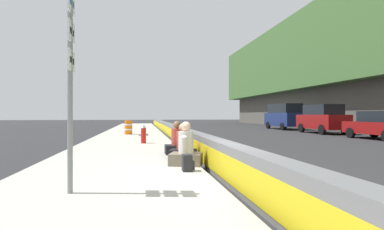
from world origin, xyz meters
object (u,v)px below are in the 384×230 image
(construction_barrel, at_px, (128,127))
(parked_car_third, at_px, (380,125))
(parked_car_midline, at_px, (284,116))
(parked_car_fourth, at_px, (322,118))
(route_sign_post, at_px, (70,72))
(seated_person_rear, at_px, (177,144))
(seated_person_middle, at_px, (183,148))
(seated_person_foreground, at_px, (186,151))
(backpack, at_px, (188,163))
(fire_hydrant, at_px, (143,134))

(construction_barrel, distance_m, parked_car_third, 15.88)
(parked_car_midline, bearing_deg, parked_car_fourth, 179.85)
(route_sign_post, xyz_separation_m, seated_person_rear, (4.92, -2.43, -1.74))
(seated_person_middle, distance_m, parked_car_fourth, 18.25)
(seated_person_foreground, xyz_separation_m, seated_person_middle, (1.06, -0.06, -0.03))
(backpack, distance_m, parked_car_third, 15.74)
(route_sign_post, distance_m, seated_person_middle, 4.74)
(construction_barrel, bearing_deg, backpack, -171.96)
(seated_person_rear, height_order, parked_car_midline, parked_car_midline)
(seated_person_rear, relative_size, construction_barrel, 1.19)
(fire_hydrant, relative_size, parked_car_midline, 0.17)
(parked_car_midline, bearing_deg, seated_person_rear, 144.51)
(parked_car_fourth, bearing_deg, seated_person_foreground, 137.03)
(seated_person_rear, distance_m, backpack, 3.23)
(parked_car_third, xyz_separation_m, parked_car_fourth, (6.00, -0.04, 0.32))
(seated_person_rear, xyz_separation_m, backpack, (-3.22, 0.12, -0.16))
(parked_car_fourth, height_order, parked_car_midline, parked_car_midline)
(seated_person_middle, bearing_deg, parked_car_midline, -33.62)
(seated_person_rear, relative_size, backpack, 2.83)
(parked_car_fourth, bearing_deg, parked_car_third, 179.60)
(seated_person_middle, bearing_deg, seated_person_rear, 1.61)
(route_sign_post, distance_m, construction_barrel, 15.79)
(backpack, xyz_separation_m, parked_car_third, (8.82, -13.03, 0.53))
(fire_hydrant, relative_size, parked_car_fourth, 0.18)
(fire_hydrant, distance_m, parked_car_midline, 19.94)
(seated_person_foreground, height_order, construction_barrel, seated_person_foreground)
(fire_hydrant, bearing_deg, parked_car_third, -83.90)
(fire_hydrant, distance_m, seated_person_foreground, 6.52)
(fire_hydrant, bearing_deg, parked_car_fourth, -61.93)
(seated_person_foreground, distance_m, parked_car_midline, 24.30)
(seated_person_middle, xyz_separation_m, seated_person_rear, (1.27, 0.04, 0.01))
(seated_person_rear, distance_m, construction_barrel, 10.99)
(seated_person_foreground, height_order, seated_person_rear, seated_person_foreground)
(fire_hydrant, relative_size, seated_person_middle, 0.81)
(fire_hydrant, xyz_separation_m, parked_car_fourth, (7.50, -14.07, 0.60))
(route_sign_post, height_order, parked_car_third, route_sign_post)
(construction_barrel, bearing_deg, parked_car_third, -109.05)
(route_sign_post, relative_size, parked_car_midline, 0.70)
(seated_person_middle, height_order, parked_car_fourth, parked_car_fourth)
(seated_person_foreground, xyz_separation_m, parked_car_midline, (20.51, -12.99, 0.85))
(seated_person_rear, height_order, backpack, seated_person_rear)
(seated_person_middle, height_order, construction_barrel, seated_person_middle)
(seated_person_middle, xyz_separation_m, backpack, (-1.95, 0.15, -0.15))
(parked_car_midline, bearing_deg, route_sign_post, 146.32)
(fire_hydrant, relative_size, backpack, 2.20)
(route_sign_post, xyz_separation_m, parked_car_third, (10.52, -15.34, -1.37))
(fire_hydrant, bearing_deg, construction_barrel, 8.33)
(construction_barrel, xyz_separation_m, parked_car_third, (-5.18, -15.01, 0.24))
(parked_car_third, bearing_deg, parked_car_midline, -0.27)
(backpack, bearing_deg, seated_person_foreground, -5.84)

